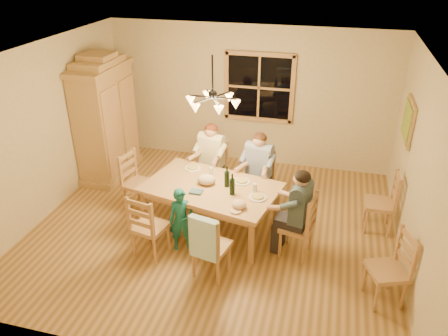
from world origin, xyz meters
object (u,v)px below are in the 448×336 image
(chair_near_right, at_px, (212,255))
(adult_woman, at_px, (211,151))
(wine_bottle_b, at_px, (232,184))
(armoire, at_px, (106,121))
(chair_far_right, at_px, (257,190))
(chair_near_left, at_px, (151,236))
(chair_far_left, at_px, (212,179))
(chair_spare_front, at_px, (385,281))
(chair_spare_back, at_px, (378,212))
(child, at_px, (181,220))
(chair_end_left, at_px, (140,192))
(dining_table, at_px, (211,192))
(adult_plaid_man, at_px, (259,162))
(chandelier, at_px, (213,101))
(adult_slate_man, at_px, (299,203))
(wine_bottle_a, at_px, (227,177))
(chair_end_right, at_px, (296,235))

(chair_near_right, distance_m, adult_woman, 2.15)
(wine_bottle_b, bearing_deg, armoire, 151.86)
(chair_far_right, xyz_separation_m, chair_near_left, (-1.23, -1.63, 0.00))
(chair_far_left, height_order, chair_spare_front, same)
(chair_far_left, distance_m, adult_woman, 0.54)
(chair_near_right, height_order, chair_spare_front, same)
(chair_far_right, bearing_deg, chair_near_left, 64.80)
(chair_spare_front, height_order, chair_spare_back, same)
(child, distance_m, chair_spare_front, 2.79)
(chair_far_right, distance_m, chair_end_left, 1.96)
(dining_table, height_order, chair_spare_front, chair_spare_front)
(armoire, distance_m, chair_far_left, 2.26)
(chair_near_right, relative_size, child, 1.01)
(armoire, relative_size, chair_far_left, 2.32)
(chair_far_right, bearing_deg, armoire, 2.25)
(child, bearing_deg, chair_spare_front, -31.50)
(chair_near_right, relative_size, adult_plaid_man, 1.13)
(chandelier, distance_m, adult_slate_man, 1.82)
(armoire, distance_m, chair_spare_front, 5.42)
(dining_table, height_order, chair_near_right, chair_near_right)
(chair_far_left, distance_m, adult_plaid_man, 1.02)
(dining_table, xyz_separation_m, chair_far_right, (0.56, 0.82, -0.36))
(chair_near_left, distance_m, chair_end_left, 1.27)
(adult_plaid_man, xyz_separation_m, wine_bottle_a, (-0.33, -0.77, 0.08))
(chair_near_right, bearing_deg, chair_spare_back, 48.73)
(adult_plaid_man, relative_size, adult_slate_man, 1.00)
(adult_slate_man, relative_size, chair_spare_front, 0.88)
(adult_slate_man, bearing_deg, adult_woman, 63.43)
(chair_near_left, relative_size, chair_end_left, 1.00)
(adult_woman, bearing_deg, chair_end_right, 153.43)
(chair_spare_front, bearing_deg, wine_bottle_b, 48.85)
(adult_woman, distance_m, child, 1.62)
(chair_end_left, distance_m, adult_woman, 1.38)
(chair_far_right, bearing_deg, child, 70.94)
(adult_slate_man, distance_m, wine_bottle_b, 0.98)
(chair_end_right, bearing_deg, dining_table, 90.00)
(wine_bottle_b, bearing_deg, chair_end_right, -7.95)
(chandelier, relative_size, adult_slate_man, 0.88)
(wine_bottle_a, height_order, child, wine_bottle_a)
(adult_plaid_man, relative_size, wine_bottle_b, 2.65)
(chandelier, relative_size, chair_far_right, 0.78)
(dining_table, distance_m, wine_bottle_b, 0.47)
(chair_near_left, relative_size, wine_bottle_a, 3.00)
(chair_far_left, distance_m, wine_bottle_b, 1.45)
(chair_end_right, distance_m, wine_bottle_a, 1.31)
(chandelier, height_order, adult_slate_man, chandelier)
(chair_end_right, bearing_deg, chair_spare_front, -107.78)
(chair_spare_front, xyz_separation_m, chair_spare_back, (0.00, 1.58, 0.00))
(chair_end_right, relative_size, adult_plaid_man, 1.13)
(chair_far_left, height_order, chair_end_left, same)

